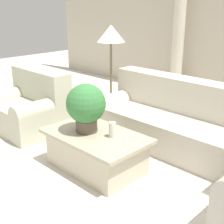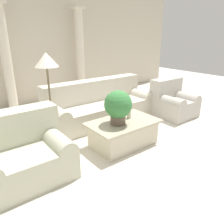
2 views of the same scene
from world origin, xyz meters
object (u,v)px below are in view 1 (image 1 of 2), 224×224
at_px(loveseat, 30,106).
at_px(floor_lamp, 111,39).
at_px(coffee_table, 96,151).
at_px(sofa_long, 180,122).
at_px(potted_plant, 86,106).

xyz_separation_m(loveseat, floor_lamp, (0.84, 0.96, 1.01)).
distance_m(loveseat, coffee_table, 1.69).
bearing_deg(sofa_long, floor_lamp, -173.78).
distance_m(sofa_long, coffee_table, 1.29).
xyz_separation_m(potted_plant, floor_lamp, (-0.70, 1.12, 0.60)).
bearing_deg(potted_plant, coffee_table, 6.96).
xyz_separation_m(loveseat, potted_plant, (1.54, -0.16, 0.41)).
bearing_deg(floor_lamp, potted_plant, -57.89).
relative_size(sofa_long, coffee_table, 2.01).
bearing_deg(sofa_long, coffee_table, -106.01).
relative_size(sofa_long, potted_plant, 4.28).
height_order(coffee_table, floor_lamp, floor_lamp).
bearing_deg(potted_plant, sofa_long, 68.47).
bearing_deg(loveseat, floor_lamp, 48.80).
distance_m(sofa_long, potted_plant, 1.41).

